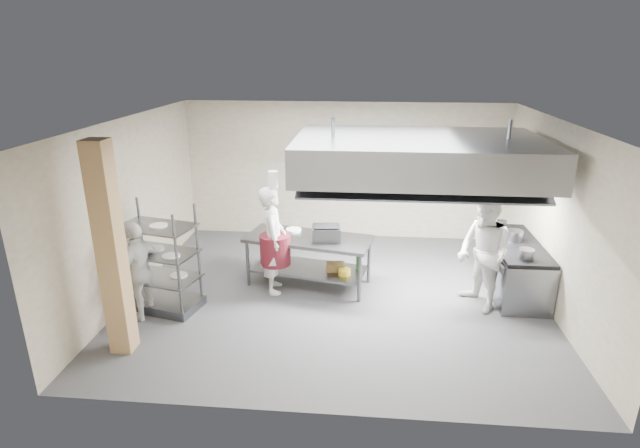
# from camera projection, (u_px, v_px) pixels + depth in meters

# --- Properties ---
(floor) EXTENTS (7.00, 7.00, 0.00)m
(floor) POSITION_uv_depth(u_px,v_px,m) (336.00, 295.00, 8.67)
(floor) COLOR #38383B
(floor) RESTS_ON ground
(ceiling) EXTENTS (7.00, 7.00, 0.00)m
(ceiling) POSITION_uv_depth(u_px,v_px,m) (338.00, 121.00, 7.68)
(ceiling) COLOR silver
(ceiling) RESTS_ON wall_back
(wall_back) EXTENTS (7.00, 0.00, 7.00)m
(wall_back) POSITION_uv_depth(u_px,v_px,m) (345.00, 171.00, 11.00)
(wall_back) COLOR #9E937D
(wall_back) RESTS_ON ground
(wall_left) EXTENTS (0.00, 6.00, 6.00)m
(wall_left) POSITION_uv_depth(u_px,v_px,m) (132.00, 207.00, 8.48)
(wall_left) COLOR #9E937D
(wall_left) RESTS_ON ground
(wall_right) EXTENTS (0.00, 6.00, 6.00)m
(wall_right) POSITION_uv_depth(u_px,v_px,m) (558.00, 220.00, 7.87)
(wall_right) COLOR #9E937D
(wall_right) RESTS_ON ground
(column) EXTENTS (0.30, 0.30, 3.00)m
(column) POSITION_uv_depth(u_px,v_px,m) (111.00, 251.00, 6.64)
(column) COLOR tan
(column) RESTS_ON floor
(exhaust_hood) EXTENTS (4.00, 2.50, 0.60)m
(exhaust_hood) POSITION_uv_depth(u_px,v_px,m) (418.00, 156.00, 8.14)
(exhaust_hood) COLOR gray
(exhaust_hood) RESTS_ON ceiling
(hood_strip_a) EXTENTS (1.60, 0.12, 0.04)m
(hood_strip_a) POSITION_uv_depth(u_px,v_px,m) (362.00, 174.00, 8.33)
(hood_strip_a) COLOR white
(hood_strip_a) RESTS_ON exhaust_hood
(hood_strip_b) EXTENTS (1.60, 0.12, 0.04)m
(hood_strip_b) POSITION_uv_depth(u_px,v_px,m) (472.00, 176.00, 8.17)
(hood_strip_b) COLOR white
(hood_strip_b) RESTS_ON exhaust_hood
(wall_shelf) EXTENTS (1.50, 0.28, 0.04)m
(wall_shelf) POSITION_uv_depth(u_px,v_px,m) (428.00, 175.00, 10.69)
(wall_shelf) COLOR gray
(wall_shelf) RESTS_ON wall_back
(island) EXTENTS (2.35, 1.36, 0.91)m
(island) POSITION_uv_depth(u_px,v_px,m) (309.00, 261.00, 8.95)
(island) COLOR gray
(island) RESTS_ON floor
(island_worktop) EXTENTS (2.35, 1.36, 0.06)m
(island_worktop) POSITION_uv_depth(u_px,v_px,m) (309.00, 239.00, 8.81)
(island_worktop) COLOR gray
(island_worktop) RESTS_ON island
(island_undershelf) EXTENTS (2.15, 1.23, 0.04)m
(island_undershelf) POSITION_uv_depth(u_px,v_px,m) (309.00, 269.00, 9.00)
(island_undershelf) COLOR slate
(island_undershelf) RESTS_ON island
(pass_rack) EXTENTS (1.30, 0.93, 1.76)m
(pass_rack) POSITION_uv_depth(u_px,v_px,m) (159.00, 258.00, 7.99)
(pass_rack) COLOR slate
(pass_rack) RESTS_ON floor
(cooking_range) EXTENTS (0.80, 2.00, 0.84)m
(cooking_range) POSITION_uv_depth(u_px,v_px,m) (513.00, 268.00, 8.74)
(cooking_range) COLOR slate
(cooking_range) RESTS_ON floor
(range_top) EXTENTS (0.78, 1.96, 0.06)m
(range_top) POSITION_uv_depth(u_px,v_px,m) (516.00, 244.00, 8.59)
(range_top) COLOR black
(range_top) RESTS_ON cooking_range
(chef_head) EXTENTS (0.57, 0.76, 1.89)m
(chef_head) POSITION_uv_depth(u_px,v_px,m) (273.00, 240.00, 8.56)
(chef_head) COLOR silver
(chef_head) RESTS_ON floor
(chef_line) EXTENTS (1.04, 1.15, 1.92)m
(chef_line) POSITION_uv_depth(u_px,v_px,m) (483.00, 253.00, 7.96)
(chef_line) COLOR white
(chef_line) RESTS_ON floor
(chef_plating) EXTENTS (0.63, 1.00, 1.59)m
(chef_plating) POSITION_uv_depth(u_px,v_px,m) (140.00, 271.00, 7.74)
(chef_plating) COLOR silver
(chef_plating) RESTS_ON floor
(griddle) EXTENTS (0.52, 0.43, 0.24)m
(griddle) POSITION_uv_depth(u_px,v_px,m) (326.00, 233.00, 8.64)
(griddle) COLOR slate
(griddle) RESTS_ON island_worktop
(wicker_basket) EXTENTS (0.34, 0.25, 0.14)m
(wicker_basket) POSITION_uv_depth(u_px,v_px,m) (335.00, 267.00, 8.87)
(wicker_basket) COLOR brown
(wicker_basket) RESTS_ON island_undershelf
(stockpot) EXTENTS (0.27, 0.27, 0.19)m
(stockpot) POSITION_uv_depth(u_px,v_px,m) (515.00, 236.00, 8.64)
(stockpot) COLOR gray
(stockpot) RESTS_ON range_top
(plate_stack) EXTENTS (0.28, 0.28, 0.05)m
(plate_stack) POSITION_uv_depth(u_px,v_px,m) (162.00, 276.00, 8.09)
(plate_stack) COLOR silver
(plate_stack) RESTS_ON pass_rack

